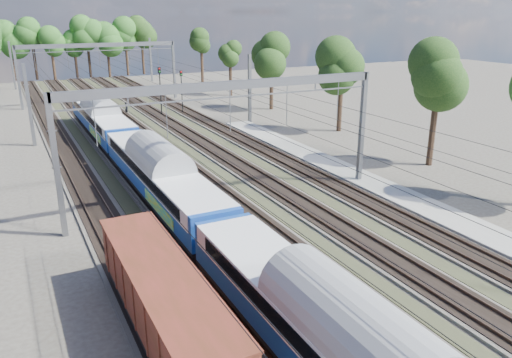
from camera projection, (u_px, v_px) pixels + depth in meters
name	position (u px, v px, depth m)	size (l,w,h in m)	color
track_bed	(169.00, 154.00, 49.04)	(21.00, 130.00, 0.34)	#47423A
platform	(459.00, 222.00, 33.04)	(3.00, 70.00, 0.30)	gray
catenary	(147.00, 80.00, 53.67)	(25.65, 130.00, 9.00)	slate
tree_belt	(115.00, 40.00, 90.79)	(39.33, 102.09, 12.30)	black
emu_train	(161.00, 170.00, 35.33)	(3.17, 67.05, 4.64)	black
freight_boxcar	(164.00, 300.00, 20.72)	(2.65, 12.81, 3.30)	black
worker	(126.00, 108.00, 68.66)	(0.60, 0.40, 1.65)	black
signal_near	(160.00, 85.00, 66.37)	(0.46, 0.42, 6.49)	black
signal_far	(182.00, 87.00, 67.88)	(0.39, 0.35, 5.87)	black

